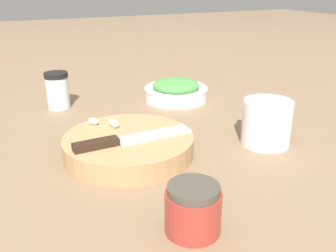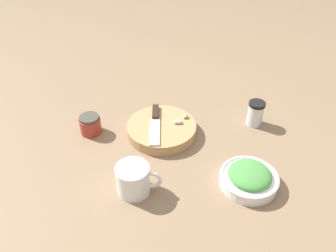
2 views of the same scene
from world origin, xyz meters
The scene contains 8 objects.
ground_plane centered at (0.00, 0.00, 0.00)m, with size 5.00×5.00×0.00m, color #7F664C.
cutting_board centered at (0.04, -0.11, 0.02)m, with size 0.24×0.24×0.04m.
chef_knife centered at (0.06, -0.12, 0.04)m, with size 0.04×0.22×0.01m.
garlic_cloves centered at (-0.03, -0.13, 0.04)m, with size 0.06×0.06×0.01m.
herb_bowl centered at (-0.23, 0.12, 0.03)m, with size 0.17×0.17×0.06m.
spice_jar centered at (-0.30, -0.17, 0.05)m, with size 0.06×0.06×0.09m.
coffee_mug centered at (0.10, 0.16, 0.04)m, with size 0.13×0.10×0.09m.
honey_jar centered at (0.28, -0.11, 0.03)m, with size 0.07×0.07×0.07m.
Camera 1 is at (0.64, -0.31, 0.31)m, focal length 40.00 mm.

